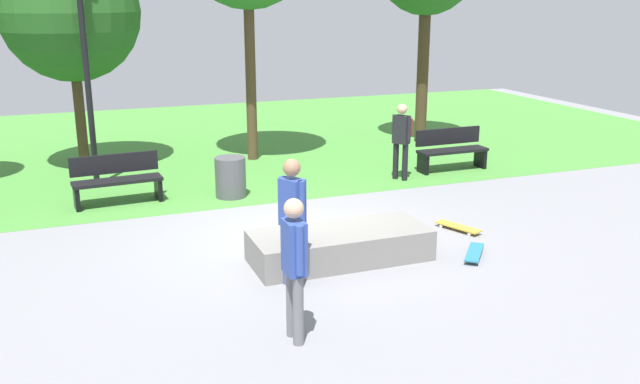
{
  "coord_description": "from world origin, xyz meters",
  "views": [
    {
      "loc": [
        -3.33,
        -9.94,
        3.72
      ],
      "look_at": [
        0.27,
        -0.53,
        0.81
      ],
      "focal_mm": 38.27,
      "sensor_mm": 36.0,
      "label": 1
    }
  ],
  "objects_px": {
    "concrete_ledge": "(340,245)",
    "skater_watching": "(292,213)",
    "trash_bin": "(231,177)",
    "backpack_on_ledge": "(294,231)",
    "skateboard_spare": "(458,227)",
    "lamp_post": "(83,36)",
    "park_bench_far_right": "(117,178)",
    "tree_tall_oak": "(70,12)",
    "park_bench_center_lawn": "(451,148)",
    "pedestrian_with_backpack": "(402,135)",
    "skateboard_by_ledge": "(474,252)",
    "skater_performing_trick": "(294,260)"
  },
  "relations": [
    {
      "from": "skateboard_by_ledge",
      "to": "tree_tall_oak",
      "type": "bearing_deg",
      "value": 123.44
    },
    {
      "from": "backpack_on_ledge",
      "to": "tree_tall_oak",
      "type": "xyz_separation_m",
      "value": [
        -2.45,
        7.39,
        2.77
      ]
    },
    {
      "from": "lamp_post",
      "to": "trash_bin",
      "type": "height_order",
      "value": "lamp_post"
    },
    {
      "from": "skater_watching",
      "to": "tree_tall_oak",
      "type": "bearing_deg",
      "value": 106.32
    },
    {
      "from": "backpack_on_ledge",
      "to": "skateboard_by_ledge",
      "type": "xyz_separation_m",
      "value": [
        2.68,
        -0.38,
        -0.55
      ]
    },
    {
      "from": "backpack_on_ledge",
      "to": "skater_watching",
      "type": "distance_m",
      "value": 0.61
    },
    {
      "from": "skater_watching",
      "to": "pedestrian_with_backpack",
      "type": "distance_m",
      "value": 5.85
    },
    {
      "from": "concrete_ledge",
      "to": "trash_bin",
      "type": "xyz_separation_m",
      "value": [
        -0.71,
        3.76,
        0.16
      ]
    },
    {
      "from": "skater_performing_trick",
      "to": "skateboard_spare",
      "type": "relative_size",
      "value": 2.03
    },
    {
      "from": "backpack_on_ledge",
      "to": "park_bench_far_right",
      "type": "xyz_separation_m",
      "value": [
        -2.0,
        4.29,
        -0.13
      ]
    },
    {
      "from": "skater_watching",
      "to": "pedestrian_with_backpack",
      "type": "relative_size",
      "value": 1.08
    },
    {
      "from": "tree_tall_oak",
      "to": "skateboard_by_ledge",
      "type": "bearing_deg",
      "value": -56.56
    },
    {
      "from": "skateboard_spare",
      "to": "tree_tall_oak",
      "type": "distance_m",
      "value": 9.29
    },
    {
      "from": "lamp_post",
      "to": "park_bench_far_right",
      "type": "bearing_deg",
      "value": -78.25
    },
    {
      "from": "tree_tall_oak",
      "to": "lamp_post",
      "type": "height_order",
      "value": "lamp_post"
    },
    {
      "from": "skateboard_spare",
      "to": "lamp_post",
      "type": "xyz_separation_m",
      "value": [
        -5.38,
        5.0,
        2.91
      ]
    },
    {
      "from": "skateboard_spare",
      "to": "park_bench_far_right",
      "type": "distance_m",
      "value": 6.23
    },
    {
      "from": "backpack_on_ledge",
      "to": "park_bench_far_right",
      "type": "distance_m",
      "value": 4.74
    },
    {
      "from": "backpack_on_ledge",
      "to": "skater_watching",
      "type": "xyz_separation_m",
      "value": [
        -0.16,
        -0.42,
        0.41
      ]
    },
    {
      "from": "park_bench_center_lawn",
      "to": "pedestrian_with_backpack",
      "type": "distance_m",
      "value": 1.53
    },
    {
      "from": "skateboard_by_ledge",
      "to": "trash_bin",
      "type": "height_order",
      "value": "trash_bin"
    },
    {
      "from": "backpack_on_ledge",
      "to": "concrete_ledge",
      "type": "bearing_deg",
      "value": -30.65
    },
    {
      "from": "backpack_on_ledge",
      "to": "pedestrian_with_backpack",
      "type": "bearing_deg",
      "value": 1.33
    },
    {
      "from": "tree_tall_oak",
      "to": "lamp_post",
      "type": "bearing_deg",
      "value": -84.58
    },
    {
      "from": "backpack_on_ledge",
      "to": "skateboard_by_ledge",
      "type": "relative_size",
      "value": 0.43
    },
    {
      "from": "park_bench_center_lawn",
      "to": "pedestrian_with_backpack",
      "type": "bearing_deg",
      "value": -166.21
    },
    {
      "from": "skateboard_by_ledge",
      "to": "skateboard_spare",
      "type": "bearing_deg",
      "value": 69.77
    },
    {
      "from": "park_bench_center_lawn",
      "to": "trash_bin",
      "type": "xyz_separation_m",
      "value": [
        -5.06,
        -0.34,
        -0.09
      ]
    },
    {
      "from": "park_bench_far_right",
      "to": "tree_tall_oak",
      "type": "distance_m",
      "value": 4.27
    },
    {
      "from": "park_bench_center_lawn",
      "to": "skateboard_by_ledge",
      "type": "bearing_deg",
      "value": -117.48
    },
    {
      "from": "tree_tall_oak",
      "to": "pedestrian_with_backpack",
      "type": "bearing_deg",
      "value": -29.04
    },
    {
      "from": "skater_watching",
      "to": "park_bench_far_right",
      "type": "relative_size",
      "value": 1.06
    },
    {
      "from": "tree_tall_oak",
      "to": "pedestrian_with_backpack",
      "type": "relative_size",
      "value": 3.04
    },
    {
      "from": "skater_performing_trick",
      "to": "pedestrian_with_backpack",
      "type": "relative_size",
      "value": 1.04
    },
    {
      "from": "skateboard_by_ledge",
      "to": "park_bench_center_lawn",
      "type": "height_order",
      "value": "park_bench_center_lawn"
    },
    {
      "from": "skater_watching",
      "to": "concrete_ledge",
      "type": "bearing_deg",
      "value": 33.74
    },
    {
      "from": "park_bench_center_lawn",
      "to": "pedestrian_with_backpack",
      "type": "height_order",
      "value": "pedestrian_with_backpack"
    },
    {
      "from": "concrete_ledge",
      "to": "skater_watching",
      "type": "height_order",
      "value": "skater_watching"
    },
    {
      "from": "skater_watching",
      "to": "lamp_post",
      "type": "height_order",
      "value": "lamp_post"
    },
    {
      "from": "concrete_ledge",
      "to": "trash_bin",
      "type": "height_order",
      "value": "trash_bin"
    },
    {
      "from": "concrete_ledge",
      "to": "skater_performing_trick",
      "type": "xyz_separation_m",
      "value": [
        -1.4,
        -2.05,
        0.74
      ]
    },
    {
      "from": "skater_watching",
      "to": "skateboard_spare",
      "type": "relative_size",
      "value": 2.13
    },
    {
      "from": "park_bench_far_right",
      "to": "trash_bin",
      "type": "height_order",
      "value": "park_bench_far_right"
    },
    {
      "from": "backpack_on_ledge",
      "to": "skater_performing_trick",
      "type": "xyz_separation_m",
      "value": [
        -0.62,
        -1.84,
        0.35
      ]
    },
    {
      "from": "skateboard_spare",
      "to": "skater_watching",
      "type": "bearing_deg",
      "value": -160.78
    },
    {
      "from": "skateboard_spare",
      "to": "trash_bin",
      "type": "height_order",
      "value": "trash_bin"
    },
    {
      "from": "trash_bin",
      "to": "skateboard_by_ledge",
      "type": "bearing_deg",
      "value": -59.02
    },
    {
      "from": "skateboard_by_ledge",
      "to": "pedestrian_with_backpack",
      "type": "height_order",
      "value": "pedestrian_with_backpack"
    },
    {
      "from": "skater_watching",
      "to": "skateboard_by_ledge",
      "type": "height_order",
      "value": "skater_watching"
    },
    {
      "from": "concrete_ledge",
      "to": "skater_watching",
      "type": "relative_size",
      "value": 1.5
    }
  ]
}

